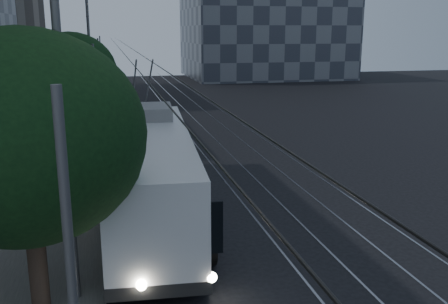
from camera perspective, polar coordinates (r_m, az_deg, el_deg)
name	(u,v)px	position (r m, az deg, el deg)	size (l,w,h in m)	color
ground	(247,218)	(18.34, 2.59, -7.54)	(120.00, 120.00, 0.00)	black
sidewalk	(69,126)	(37.14, -17.30, 2.89)	(5.00, 90.00, 0.15)	slate
tram_rails	(207,121)	(37.73, -1.97, 3.57)	(4.52, 90.00, 0.02)	gray
overhead_wires	(103,77)	(36.58, -13.70, 8.34)	(2.23, 90.00, 6.00)	black
trolleybus	(152,173)	(17.90, -8.20, -2.41)	(3.49, 12.54, 5.63)	silver
pickup_silver	(117,132)	(29.89, -12.17, 2.20)	(2.79, 6.05, 1.68)	#A8ABB0
car_white_a	(122,125)	(33.28, -11.63, 3.00)	(1.47, 3.66, 1.25)	silver
car_white_b	(137,115)	(36.48, -9.89, 4.20)	(2.10, 5.16, 1.50)	white
car_white_c	(113,102)	(43.68, -12.58, 5.60)	(1.55, 4.44, 1.46)	silver
car_white_d	(112,97)	(47.36, -12.65, 6.13)	(1.59, 3.96, 1.35)	white
tree_0	(25,137)	(11.79, -21.74, 1.55)	(5.32, 5.32, 6.77)	#31221B
tree_1	(56,95)	(19.15, -18.60, 6.22)	(4.14, 4.14, 6.27)	#31221B
tree_2	(71,74)	(27.98, -17.08, 8.55)	(4.84, 4.84, 6.61)	#31221B
tree_3	(80,69)	(36.81, -16.15, 9.06)	(4.44, 4.44, 6.02)	#31221B
tree_4	(83,63)	(42.91, -15.78, 9.73)	(4.66, 4.66, 6.16)	#31221B
tree_5	(86,60)	(50.13, -15.45, 10.11)	(4.30, 4.30, 5.87)	#31221B
streetlamp_near	(78,59)	(11.89, -16.35, 10.12)	(2.42, 0.44, 9.98)	#5E5E61
streetlamp_far	(95,38)	(38.20, -14.55, 12.52)	(2.46, 0.44, 10.21)	#5E5E61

